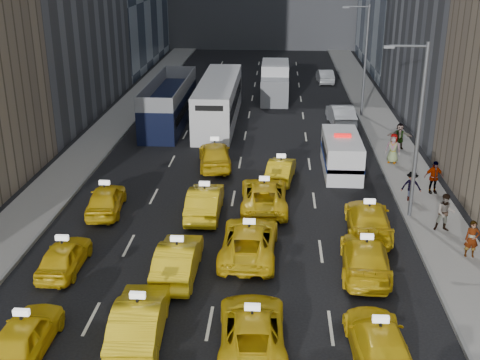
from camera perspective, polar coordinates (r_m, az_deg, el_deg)
The scene contains 36 objects.
ground at distance 21.49m, azimuth -3.52°, elevation -16.42°, with size 160.00×160.00×0.00m, color black.
sidewalk_west at distance 45.70m, azimuth -12.87°, elevation 4.09°, with size 3.00×90.00×0.15m, color gray.
sidewalk_east at distance 44.61m, azimuth 14.04°, elevation 3.57°, with size 3.00×90.00×0.15m, color gray.
curb_west at distance 45.31m, azimuth -11.11°, elevation 4.10°, with size 0.15×90.00×0.18m, color slate.
curb_east at distance 44.36m, azimuth 12.20°, elevation 3.65°, with size 0.15×90.00×0.18m, color slate.
streetlight_near at distance 30.78m, azimuth 16.40°, elevation 4.90°, with size 2.15×0.22×9.00m.
streetlight_far at distance 50.02m, azimuth 11.68°, elevation 11.35°, with size 2.15×0.22×9.00m.
taxi_4 at distance 22.50m, azimuth -19.73°, elevation -13.69°, with size 1.65×4.11×1.40m, color yellow.
taxi_5 at distance 22.13m, azimuth -9.53°, elevation -12.94°, with size 1.67×4.80×1.58m, color yellow.
taxi_6 at distance 21.55m, azimuth 1.17°, elevation -13.97°, with size 2.29×4.97×1.38m, color yellow.
taxi_7 at distance 21.53m, azimuth 13.00°, elevation -14.69°, with size 1.88×4.63×1.34m, color yellow.
taxi_8 at distance 27.21m, azimuth -16.33°, elevation -6.94°, with size 1.57×3.91×1.33m, color yellow.
taxi_9 at distance 25.79m, azimuth -5.92°, elevation -7.50°, with size 1.62×4.65×1.53m, color yellow.
taxi_10 at distance 27.27m, azimuth 0.88°, elevation -5.77°, with size 2.45×5.32×1.48m, color yellow.
taxi_11 at distance 26.52m, azimuth 11.80°, elevation -7.10°, with size 2.05×5.03×1.46m, color yellow.
taxi_12 at distance 32.42m, azimuth -12.60°, elevation -1.79°, with size 1.71×4.25×1.45m, color yellow.
taxi_13 at distance 31.30m, azimuth -3.35°, elevation -2.04°, with size 1.64×4.71×1.55m, color yellow.
taxi_14 at distance 32.17m, azimuth 2.30°, elevation -1.44°, with size 2.43×5.27×1.46m, color yellow.
taxi_15 at distance 29.95m, azimuth 12.06°, elevation -3.68°, with size 2.08×5.13×1.49m, color yellow.
taxi_16 at distance 38.20m, azimuth -2.40°, elevation 2.43°, with size 1.96×4.87×1.66m, color yellow.
taxi_17 at distance 36.04m, azimuth 3.89°, elevation 0.96°, with size 1.42×4.06×1.34m, color yellow.
nypd_van at distance 37.83m, azimuth 9.59°, elevation 2.38°, with size 2.22×5.65×2.42m.
double_decker at distance 47.95m, azimuth -6.72°, elevation 7.30°, with size 2.72×11.84×3.44m.
city_bus at distance 48.10m, azimuth -2.04°, elevation 7.48°, with size 3.75×13.48×3.44m.
box_truck at distance 55.78m, azimuth 3.33°, elevation 9.26°, with size 3.18×7.33×3.25m.
misc_car_0 at distance 48.24m, azimuth 9.53°, elevation 6.14°, with size 1.72×4.92×1.62m, color #B2B6BA.
misc_car_1 at distance 60.52m, azimuth -5.74°, elevation 9.36°, with size 2.67×5.79×1.61m, color black.
misc_car_2 at distance 64.16m, azimuth 3.70°, elevation 10.03°, with size 2.04×5.01×1.45m, color gray.
misc_car_3 at distance 62.70m, azimuth -1.03°, elevation 9.76°, with size 1.60×3.99×1.36m, color black.
misc_car_4 at distance 63.61m, azimuth 8.06°, elevation 9.74°, with size 1.47×4.22×1.39m, color #989B9F.
pedestrian_0 at distance 28.72m, azimuth 21.13°, elevation -5.24°, with size 0.63×0.41×1.72m, color gray.
pedestrian_1 at distance 30.80m, azimuth 18.89°, elevation -2.95°, with size 0.93×0.51×1.91m, color gray.
pedestrian_2 at distance 33.96m, azimuth 15.94°, elevation -0.57°, with size 1.08×0.45×1.67m, color gray.
pedestrian_3 at distance 35.35m, azimuth 17.89°, elevation 0.26°, with size 1.10×0.50×1.89m, color gray.
pedestrian_4 at distance 39.69m, azimuth 14.32°, elevation 2.93°, with size 0.94×0.51×1.92m, color gray.
pedestrian_5 at distance 42.64m, azimuth 14.88°, elevation 4.05°, with size 1.67×0.48×1.80m, color gray.
Camera 1 is at (2.34, -16.87, 13.10)m, focal length 45.00 mm.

